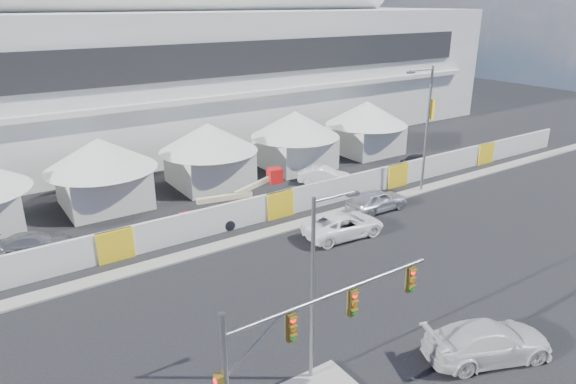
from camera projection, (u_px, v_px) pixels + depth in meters
ground at (341, 349)px, 23.59m from camera, size 160.00×160.00×0.00m
far_curb at (429, 188)px, 43.75m from camera, size 80.00×1.20×0.12m
stadium at (167, 54)px, 57.10m from camera, size 80.00×24.80×21.98m
tent_row at (158, 157)px, 41.40m from camera, size 53.40×8.40×5.40m
hoarding_fence at (279, 204)px, 37.65m from camera, size 70.00×0.25×2.00m
scaffold_tower at (431, 68)px, 73.54m from camera, size 4.40×4.40×12.00m
sedan_silver at (377, 200)px, 38.82m from camera, size 2.05×5.03×1.71m
pickup_curb at (344, 225)px, 34.65m from camera, size 3.15×5.94×1.59m
pickup_near at (488, 341)px, 22.75m from camera, size 4.28×6.28×1.69m
lot_car_a at (324, 176)px, 44.59m from camera, size 4.26×4.32×1.48m
lot_car_b at (419, 160)px, 49.06m from camera, size 1.62×4.02×1.37m
lot_car_c at (35, 243)px, 32.34m from camera, size 3.14×4.95×1.34m
traffic_mast at (282, 364)px, 17.00m from camera, size 8.92×0.61×6.30m
streetlight_median at (317, 278)px, 20.18m from camera, size 2.24×0.22×8.08m
streetlight_curb at (426, 121)px, 41.02m from camera, size 3.05×0.69×10.31m
boom_lift at (217, 212)px, 36.18m from camera, size 7.58×2.37×3.77m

